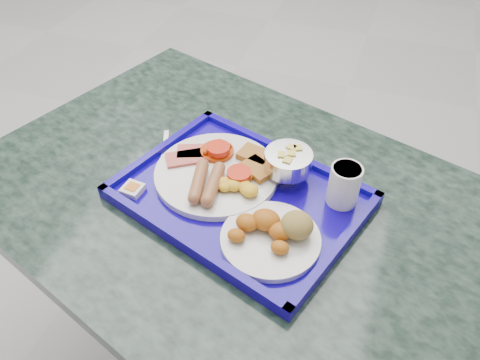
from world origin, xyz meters
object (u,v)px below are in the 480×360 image
object	(u,v)px
tray	(240,197)
bread_plate	(274,233)
juice_cup	(344,184)
table	(239,252)
fruit_bowl	(288,162)
main_plate	(220,172)

from	to	relation	value
tray	bread_plate	xyz separation A→B (m)	(0.10, -0.09, 0.02)
bread_plate	juice_cup	xyz separation A→B (m)	(0.10, 0.14, 0.03)
tray	bread_plate	world-z (taller)	bread_plate
table	bread_plate	size ratio (longest dim) A/B	7.18
table	tray	distance (m)	0.19
tray	juice_cup	xyz separation A→B (m)	(0.20, 0.05, 0.05)
table	juice_cup	world-z (taller)	juice_cup
bread_plate	table	bearing A→B (deg)	136.73
table	fruit_bowl	world-z (taller)	fruit_bowl
main_plate	juice_cup	bearing A→B (deg)	4.05
main_plate	fruit_bowl	bearing A→B (deg)	19.53
tray	table	bearing A→B (deg)	128.15
main_plate	table	bearing A→B (deg)	-28.13
tray	fruit_bowl	bearing A→B (deg)	47.01
table	main_plate	bearing A→B (deg)	151.87
table	bread_plate	distance (m)	0.26
main_plate	bread_plate	distance (m)	0.20
table	bread_plate	world-z (taller)	bread_plate
table	juice_cup	xyz separation A→B (m)	(0.20, 0.05, 0.24)
tray	main_plate	world-z (taller)	main_plate
bread_plate	tray	bearing A→B (deg)	137.26
juice_cup	table	bearing A→B (deg)	-167.26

